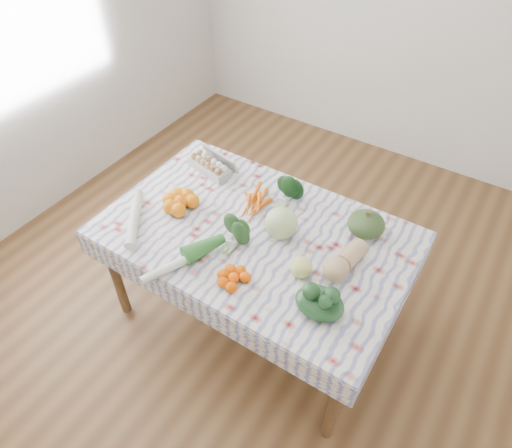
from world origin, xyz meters
name	(u,v)px	position (x,y,z in m)	size (l,w,h in m)	color
ground	(256,313)	(0.00, 0.00, 0.00)	(4.50, 4.50, 0.00)	brown
dining_table	(256,242)	(0.00, 0.00, 0.68)	(1.60, 1.00, 0.75)	brown
tablecloth	(256,232)	(0.00, 0.00, 0.76)	(1.66, 1.06, 0.01)	white
egg_carton	(209,166)	(-0.54, 0.29, 0.80)	(0.30, 0.12, 0.08)	#B5B4AF
carrot_bunch	(253,204)	(-0.13, 0.16, 0.78)	(0.22, 0.20, 0.04)	orange
kale_bunch	(286,192)	(0.01, 0.30, 0.83)	(0.16, 0.14, 0.14)	#103511
kabocha_squash	(366,224)	(0.50, 0.31, 0.83)	(0.20, 0.20, 0.13)	#344D23
cabbage	(281,223)	(0.13, 0.05, 0.85)	(0.18, 0.18, 0.18)	#B2CD83
butternut_squash	(345,259)	(0.51, 0.02, 0.83)	(0.13, 0.28, 0.13)	tan
orange_cluster	(181,202)	(-0.47, -0.07, 0.81)	(0.26, 0.26, 0.09)	orange
broccoli	(233,236)	(-0.06, -0.14, 0.81)	(0.13, 0.13, 0.10)	#234C1F
mandarin_cluster	(234,277)	(0.10, -0.35, 0.79)	(0.19, 0.19, 0.06)	#FF5700
grapefruit	(301,267)	(0.35, -0.13, 0.82)	(0.11, 0.11, 0.11)	#DDE274
spinach_bag	(320,303)	(0.52, -0.27, 0.81)	(0.23, 0.19, 0.10)	#153618
daikon	(134,222)	(-0.59, -0.32, 0.79)	(0.06, 0.06, 0.39)	silver
leek	(183,261)	(-0.18, -0.40, 0.79)	(0.05, 0.05, 0.46)	silver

